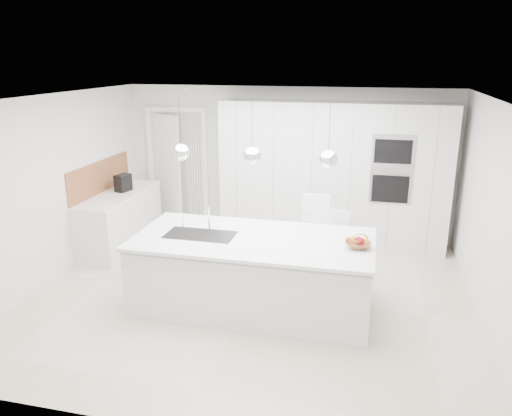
% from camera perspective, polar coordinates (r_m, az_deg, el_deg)
% --- Properties ---
extents(floor, '(5.50, 5.50, 0.00)m').
position_cam_1_polar(floor, '(6.54, -0.62, -10.01)').
color(floor, beige).
rests_on(floor, ground).
extents(wall_back, '(5.50, 0.00, 5.50)m').
position_cam_1_polar(wall_back, '(8.45, 3.50, 5.21)').
color(wall_back, silver).
rests_on(wall_back, ground).
extents(wall_left, '(0.00, 5.00, 5.00)m').
position_cam_1_polar(wall_left, '(7.24, -22.30, 1.95)').
color(wall_left, silver).
rests_on(wall_left, ground).
extents(ceiling, '(5.50, 5.50, 0.00)m').
position_cam_1_polar(ceiling, '(5.85, -0.70, 12.38)').
color(ceiling, white).
rests_on(ceiling, wall_back).
extents(tall_cabinets, '(3.60, 0.60, 2.30)m').
position_cam_1_polar(tall_cabinets, '(8.08, 8.71, 3.78)').
color(tall_cabinets, silver).
rests_on(tall_cabinets, floor).
extents(oven_stack, '(0.62, 0.04, 1.05)m').
position_cam_1_polar(oven_stack, '(7.72, 15.25, 4.27)').
color(oven_stack, '#A5A5A8').
rests_on(oven_stack, tall_cabinets).
extents(doorway_frame, '(1.11, 0.08, 2.13)m').
position_cam_1_polar(doorway_frame, '(9.01, -8.90, 4.31)').
color(doorway_frame, white).
rests_on(doorway_frame, floor).
extents(hallway_door, '(0.76, 0.38, 2.00)m').
position_cam_1_polar(hallway_door, '(9.06, -10.48, 4.18)').
color(hallway_door, white).
rests_on(hallway_door, floor).
extents(radiator, '(0.32, 0.04, 1.40)m').
position_cam_1_polar(radiator, '(8.92, -6.97, 3.12)').
color(radiator, white).
rests_on(radiator, floor).
extents(left_base_cabinets, '(0.60, 1.80, 0.86)m').
position_cam_1_polar(left_base_cabinets, '(8.27, -15.23, -1.51)').
color(left_base_cabinets, silver).
rests_on(left_base_cabinets, floor).
extents(left_worktop, '(0.62, 1.82, 0.04)m').
position_cam_1_polar(left_worktop, '(8.15, -15.47, 1.49)').
color(left_worktop, white).
rests_on(left_worktop, left_base_cabinets).
extents(oak_backsplash, '(0.02, 1.80, 0.50)m').
position_cam_1_polar(oak_backsplash, '(8.22, -17.38, 3.42)').
color(oak_backsplash, '#955E3C').
rests_on(oak_backsplash, wall_left).
extents(island_base, '(2.80, 1.20, 0.86)m').
position_cam_1_polar(island_base, '(6.07, -0.41, -7.74)').
color(island_base, silver).
rests_on(island_base, floor).
extents(island_worktop, '(2.84, 1.40, 0.04)m').
position_cam_1_polar(island_worktop, '(5.94, -0.30, -3.60)').
color(island_worktop, white).
rests_on(island_worktop, island_base).
extents(island_sink, '(0.84, 0.44, 0.18)m').
position_cam_1_polar(island_sink, '(6.10, -6.37, -3.77)').
color(island_sink, '#3F3F42').
rests_on(island_sink, island_worktop).
extents(island_tap, '(0.02, 0.02, 0.30)m').
position_cam_1_polar(island_tap, '(6.18, -5.38, -1.18)').
color(island_tap, white).
rests_on(island_tap, island_worktop).
extents(pendant_left, '(0.20, 0.20, 0.20)m').
position_cam_1_polar(pendant_left, '(5.88, -8.56, 6.31)').
color(pendant_left, white).
rests_on(pendant_left, ceiling).
extents(pendant_mid, '(0.20, 0.20, 0.20)m').
position_cam_1_polar(pendant_mid, '(5.62, -0.44, 6.01)').
color(pendant_mid, white).
rests_on(pendant_mid, ceiling).
extents(pendant_right, '(0.20, 0.20, 0.20)m').
position_cam_1_polar(pendant_right, '(5.48, 8.26, 5.55)').
color(pendant_right, white).
rests_on(pendant_right, ceiling).
extents(fruit_bowl, '(0.33, 0.33, 0.07)m').
position_cam_1_polar(fruit_bowl, '(5.74, 11.56, -4.12)').
color(fruit_bowl, '#955E3C').
rests_on(fruit_bowl, island_worktop).
extents(espresso_machine, '(0.22, 0.29, 0.27)m').
position_cam_1_polar(espresso_machine, '(8.22, -14.95, 2.80)').
color(espresso_machine, black).
rests_on(espresso_machine, left_worktop).
extents(bar_stool_left, '(0.43, 0.57, 1.20)m').
position_cam_1_polar(bar_stool_left, '(6.72, 6.59, -3.78)').
color(bar_stool_left, white).
rests_on(bar_stool_left, floor).
extents(bar_stool_right, '(0.42, 0.52, 1.02)m').
position_cam_1_polar(bar_stool_right, '(6.69, 9.21, -4.82)').
color(bar_stool_right, white).
rests_on(bar_stool_right, floor).
extents(apple_a, '(0.08, 0.08, 0.08)m').
position_cam_1_polar(apple_a, '(5.79, 11.55, -3.58)').
color(apple_a, '#A00219').
rests_on(apple_a, fruit_bowl).
extents(apple_b, '(0.08, 0.08, 0.08)m').
position_cam_1_polar(apple_b, '(5.74, 11.92, -3.78)').
color(apple_b, '#A00219').
rests_on(apple_b, fruit_bowl).
extents(apple_c, '(0.08, 0.08, 0.08)m').
position_cam_1_polar(apple_c, '(5.78, 11.71, -3.64)').
color(apple_c, '#A00219').
rests_on(apple_c, fruit_bowl).
extents(banana_bunch, '(0.22, 0.16, 0.20)m').
position_cam_1_polar(banana_bunch, '(5.73, 11.78, -3.38)').
color(banana_bunch, yellow).
rests_on(banana_bunch, fruit_bowl).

